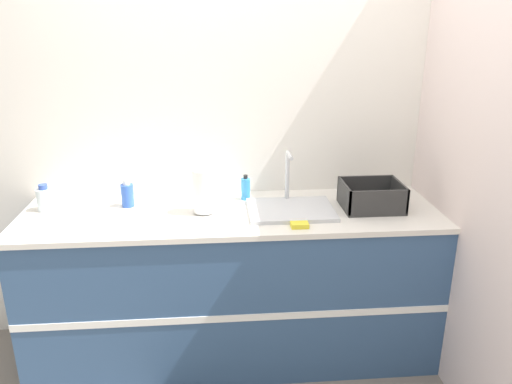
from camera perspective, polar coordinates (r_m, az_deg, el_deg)
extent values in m
cube|color=silver|center=(2.97, -3.11, 7.41)|extent=(4.68, 0.06, 2.60)
cube|color=silver|center=(2.91, 20.96, 5.88)|extent=(0.06, 2.65, 2.60)
cube|color=#33517A|center=(2.95, -2.58, -10.70)|extent=(2.28, 0.65, 0.88)
cube|color=white|center=(2.68, -2.29, -14.15)|extent=(2.28, 0.01, 0.04)
cube|color=silver|center=(2.75, -2.72, -2.50)|extent=(2.30, 0.68, 0.03)
cube|color=silver|center=(2.74, 4.00, -2.03)|extent=(0.47, 0.36, 0.02)
cylinder|color=silver|center=(2.84, 3.59, 1.90)|extent=(0.02, 0.02, 0.27)
cylinder|color=silver|center=(2.74, 3.86, 4.20)|extent=(0.02, 0.14, 0.02)
cylinder|color=#4C4C51|center=(2.73, -5.91, -2.27)|extent=(0.09, 0.09, 0.01)
cylinder|color=white|center=(2.69, -6.00, 0.18)|extent=(0.12, 0.12, 0.24)
cube|color=#2D2D2D|center=(2.86, 12.97, -1.66)|extent=(0.32, 0.27, 0.01)
cube|color=#2D2D2D|center=(2.72, 13.89, -1.19)|extent=(0.32, 0.01, 0.14)
cube|color=#2D2D2D|center=(2.95, 12.35, 0.57)|extent=(0.32, 0.01, 0.14)
cube|color=#2D2D2D|center=(2.79, 10.03, -0.37)|extent=(0.01, 0.27, 0.14)
cube|color=#2D2D2D|center=(2.89, 16.03, -0.18)|extent=(0.01, 0.27, 0.14)
cylinder|color=#2D56B7|center=(2.88, -14.47, -0.38)|extent=(0.07, 0.07, 0.13)
cylinder|color=silver|center=(2.86, -14.60, 1.09)|extent=(0.04, 0.04, 0.03)
cylinder|color=silver|center=(2.97, -22.99, -0.82)|extent=(0.09, 0.09, 0.12)
cylinder|color=#334C9E|center=(2.95, -23.17, 0.54)|extent=(0.05, 0.05, 0.03)
cylinder|color=#338CCC|center=(2.90, -1.19, 0.35)|extent=(0.05, 0.05, 0.13)
cylinder|color=black|center=(2.88, -1.20, 1.75)|extent=(0.02, 0.02, 0.02)
cube|color=yellow|center=(2.54, 5.01, -3.77)|extent=(0.09, 0.06, 0.02)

